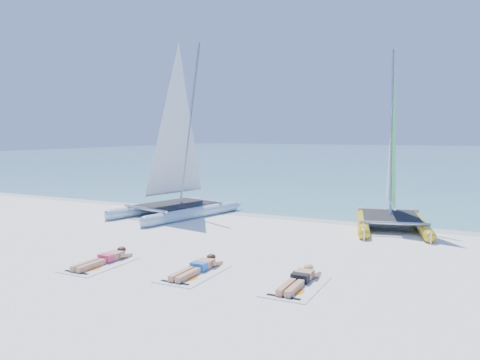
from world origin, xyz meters
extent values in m
plane|color=white|center=(0.00, 0.00, 0.00)|extent=(140.00, 140.00, 0.00)
cube|color=#76BCC5|center=(0.00, 63.00, 0.01)|extent=(140.00, 115.00, 0.01)
cube|color=silver|center=(0.00, 5.50, 0.00)|extent=(140.00, 1.40, 0.01)
cylinder|color=#ACD3E3|center=(-5.35, 4.05, 0.20)|extent=(1.52, 4.58, 0.41)
cone|color=#ACD3E3|center=(-4.73, 6.52, 0.20)|extent=(0.52, 0.67, 0.39)
cylinder|color=#ACD3E3|center=(-3.35, 3.55, 0.20)|extent=(1.52, 4.58, 0.41)
cone|color=#ACD3E3|center=(-2.73, 6.02, 0.20)|extent=(0.52, 0.67, 0.39)
cube|color=black|center=(-4.35, 3.80, 0.44)|extent=(2.55, 2.95, 0.03)
cylinder|color=#B5B7BD|center=(-4.15, 4.60, 3.62)|extent=(0.39, 1.20, 6.37)
cylinder|color=yellow|center=(2.66, 4.82, 0.18)|extent=(1.30, 4.16, 0.37)
cone|color=yellow|center=(2.15, 7.07, 0.18)|extent=(0.46, 0.60, 0.35)
cylinder|color=yellow|center=(4.48, 5.24, 0.18)|extent=(1.30, 4.16, 0.37)
cone|color=yellow|center=(3.97, 7.49, 0.18)|extent=(0.46, 0.60, 0.35)
cube|color=black|center=(3.57, 5.03, 0.40)|extent=(2.27, 2.64, 0.03)
cylinder|color=#B5B7BD|center=(3.41, 5.76, 3.27)|extent=(0.33, 1.09, 5.76)
cube|color=white|center=(-2.09, -2.83, 0.01)|extent=(1.00, 1.85, 0.02)
cube|color=tan|center=(-2.09, -2.40, 0.12)|extent=(0.36, 0.55, 0.17)
cube|color=#E83660|center=(-2.09, -2.60, 0.12)|extent=(0.37, 0.22, 0.17)
cube|color=tan|center=(-2.09, -3.20, 0.09)|extent=(0.31, 0.85, 0.13)
sphere|color=tan|center=(-2.09, -2.03, 0.16)|extent=(0.21, 0.21, 0.21)
ellipsoid|color=#351D13|center=(-2.09, -2.02, 0.20)|extent=(0.22, 0.24, 0.15)
cube|color=white|center=(0.36, -2.45, 0.01)|extent=(1.00, 1.85, 0.02)
cube|color=tan|center=(0.36, -2.02, 0.12)|extent=(0.36, 0.55, 0.17)
cube|color=blue|center=(0.36, -2.22, 0.12)|extent=(0.37, 0.22, 0.17)
cube|color=tan|center=(0.36, -2.82, 0.09)|extent=(0.31, 0.85, 0.13)
sphere|color=tan|center=(0.36, -1.65, 0.16)|extent=(0.21, 0.21, 0.21)
ellipsoid|color=#351D13|center=(0.36, -1.64, 0.20)|extent=(0.22, 0.24, 0.15)
cube|color=white|center=(2.76, -2.25, 0.01)|extent=(1.00, 1.85, 0.02)
cube|color=tan|center=(2.76, -1.82, 0.12)|extent=(0.36, 0.55, 0.17)
cube|color=black|center=(2.76, -2.02, 0.12)|extent=(0.37, 0.22, 0.17)
cube|color=tan|center=(2.76, -2.62, 0.09)|extent=(0.31, 0.85, 0.13)
sphere|color=tan|center=(2.76, -1.45, 0.16)|extent=(0.21, 0.21, 0.21)
ellipsoid|color=tan|center=(2.76, -1.44, 0.20)|extent=(0.22, 0.24, 0.15)
camera|label=1|loc=(5.89, -11.29, 3.20)|focal=35.00mm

